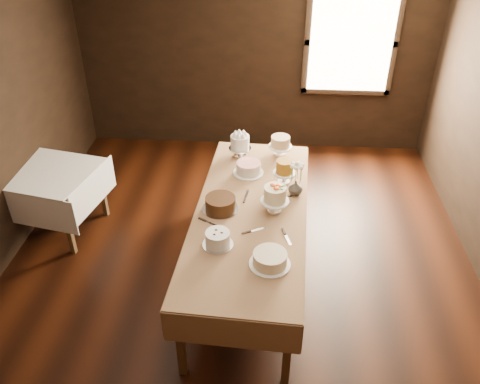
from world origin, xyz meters
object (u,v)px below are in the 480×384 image
side_table (52,179)px  cake_caramel (284,173)px  cake_server_a (258,229)px  cake_server_d (285,197)px  flower_vase (295,188)px  cake_server_c (247,194)px  cake_chocolate (220,204)px  cake_swirl (218,239)px  cake_lattice (248,169)px  cake_server_e (213,224)px  cake_meringue (240,147)px  cake_server_b (288,240)px  cake_cream (270,259)px  display_table (251,216)px  cake_flowers (275,200)px  cake_speckled (280,146)px

side_table → cake_caramel: 2.59m
cake_caramel → cake_server_a: (-0.23, -0.82, -0.11)m
side_table → cake_server_d: (2.59, -0.40, 0.16)m
cake_caramel → flower_vase: (0.11, -0.21, -0.04)m
cake_server_c → cake_server_d: same height
cake_chocolate → cake_swirl: (0.03, -0.53, 0.00)m
cake_swirl → cake_server_c: 0.84m
cake_lattice → cake_server_e: cake_lattice is taller
cake_meringue → cake_server_b: size_ratio=1.23×
cake_cream → cake_meringue: bearing=102.0°
display_table → cake_flowers: 0.29m
cake_chocolate → side_table: bearing=161.6°
cake_chocolate → cake_server_e: cake_chocolate is taller
cake_cream → cake_server_e: bearing=136.7°
cake_meringue → cake_caramel: cake_caramel is taller
cake_caramel → cake_server_c: (-0.37, -0.25, -0.11)m
cake_lattice → cake_chocolate: (-0.23, -0.69, 0.01)m
cake_lattice → cake_swirl: (-0.19, -1.22, 0.01)m
cake_cream → cake_speckled: bearing=87.8°
side_table → cake_server_b: 2.83m
cake_cream → cake_swirl: bearing=154.6°
display_table → cake_server_b: size_ratio=11.46×
display_table → side_table: 2.35m
cake_chocolate → cake_lattice: bearing=71.8°
cake_server_a → flower_vase: flower_vase is taller
cake_chocolate → cake_server_a: (0.38, -0.28, -0.06)m
cake_caramel → cake_cream: 1.29m
cake_server_a → cake_server_d: same height
cake_chocolate → cake_caramel: bearing=41.5°
side_table → display_table: bearing=-16.0°
cake_server_c → cake_caramel: bearing=-49.6°
cake_lattice → cake_server_e: 0.97m
cake_swirl → cake_speckled: bearing=72.3°
cake_lattice → cake_server_b: bearing=-69.3°
side_table → cake_cream: size_ratio=3.10×
cake_server_d → cake_server_e: bearing=-163.9°
cake_swirl → cake_server_d: bearing=53.2°
cake_meringue → flower_vase: cake_meringue is taller
cake_meringue → flower_vase: bearing=-50.0°
cake_server_a → display_table: bearing=79.0°
cake_server_b → cake_server_e: bearing=-122.0°
flower_vase → cake_cream: bearing=-102.2°
cake_flowers → cake_server_c: bearing=136.3°
display_table → cake_swirl: 0.61m
cake_server_a → cake_server_b: same height
cake_server_e → cake_flowers: bearing=54.7°
cake_swirl → cake_server_e: cake_swirl is taller
cake_flowers → cake_cream: (-0.03, -0.77, -0.06)m
cake_flowers → cake_server_e: cake_flowers is taller
cake_meringue → cake_chocolate: size_ratio=0.78×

